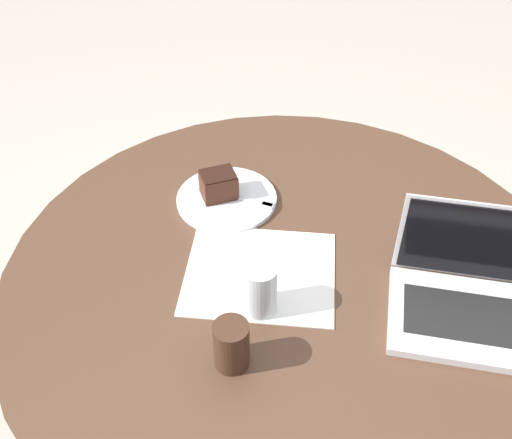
# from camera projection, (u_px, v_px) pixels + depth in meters

# --- Properties ---
(dining_table) EXTENTS (1.21, 1.21, 0.73)m
(dining_table) POSITION_uv_depth(u_px,v_px,m) (287.00, 310.00, 1.36)
(dining_table) COLOR #4C3323
(dining_table) RESTS_ON ground_plane
(paper_document) EXTENTS (0.38, 0.35, 0.00)m
(paper_document) POSITION_uv_depth(u_px,v_px,m) (260.00, 274.00, 1.26)
(paper_document) COLOR white
(paper_document) RESTS_ON dining_table
(plate) EXTENTS (0.24, 0.24, 0.01)m
(plate) POSITION_uv_depth(u_px,v_px,m) (227.00, 199.00, 1.43)
(plate) COLOR silver
(plate) RESTS_ON dining_table
(cake_slice) EXTENTS (0.09, 0.07, 0.07)m
(cake_slice) POSITION_uv_depth(u_px,v_px,m) (219.00, 185.00, 1.41)
(cake_slice) COLOR #472619
(cake_slice) RESTS_ON plate
(fork) EXTENTS (0.15, 0.11, 0.00)m
(fork) POSITION_uv_depth(u_px,v_px,m) (246.00, 200.00, 1.42)
(fork) COLOR silver
(fork) RESTS_ON plate
(coffee_glass) EXTENTS (0.07, 0.07, 0.10)m
(coffee_glass) POSITION_uv_depth(u_px,v_px,m) (231.00, 345.00, 1.06)
(coffee_glass) COLOR #3D2619
(coffee_glass) RESTS_ON dining_table
(water_glass) EXTENTS (0.07, 0.07, 0.12)m
(water_glass) POSITION_uv_depth(u_px,v_px,m) (260.00, 289.00, 1.15)
(water_glass) COLOR silver
(water_glass) RESTS_ON dining_table
(laptop) EXTENTS (0.37, 0.33, 0.21)m
(laptop) POSITION_uv_depth(u_px,v_px,m) (472.00, 299.00, 1.16)
(laptop) COLOR silver
(laptop) RESTS_ON dining_table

